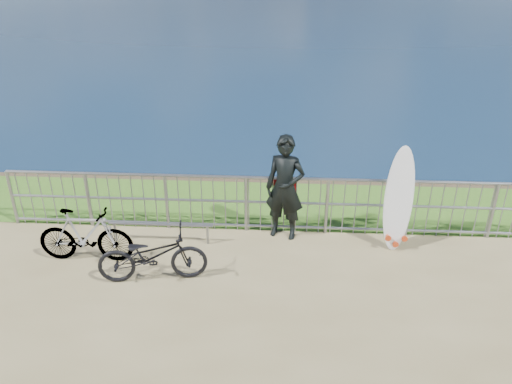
# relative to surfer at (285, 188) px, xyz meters

# --- Properties ---
(grass_strip) EXTENTS (120.00, 120.00, 0.00)m
(grass_strip) POSITION_rel_surfer_xyz_m (-0.22, 1.25, -0.97)
(grass_strip) COLOR #31601A
(grass_strip) RESTS_ON ground
(railing) EXTENTS (10.06, 0.10, 1.13)m
(railing) POSITION_rel_surfer_xyz_m (-0.20, 0.15, -0.40)
(railing) COLOR gray
(railing) RESTS_ON ground
(surfer) EXTENTS (0.81, 0.64, 1.95)m
(surfer) POSITION_rel_surfer_xyz_m (0.00, 0.00, 0.00)
(surfer) COLOR black
(surfer) RESTS_ON ground
(surfboard) EXTENTS (0.58, 0.54, 1.87)m
(surfboard) POSITION_rel_surfer_xyz_m (1.97, -0.25, -0.12)
(surfboard) COLOR silver
(surfboard) RESTS_ON ground
(bicycle_near) EXTENTS (1.81, 0.89, 0.91)m
(bicycle_near) POSITION_rel_surfer_xyz_m (-2.07, -1.54, -0.52)
(bicycle_near) COLOR black
(bicycle_near) RESTS_ON ground
(bicycle_far) EXTENTS (1.62, 0.47, 0.97)m
(bicycle_far) POSITION_rel_surfer_xyz_m (-3.34, -1.05, -0.49)
(bicycle_far) COLOR black
(bicycle_far) RESTS_ON ground
(bike_rack) EXTENTS (1.90, 0.05, 0.39)m
(bike_rack) POSITION_rel_surfer_xyz_m (-2.22, -0.39, -0.65)
(bike_rack) COLOR gray
(bike_rack) RESTS_ON ground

